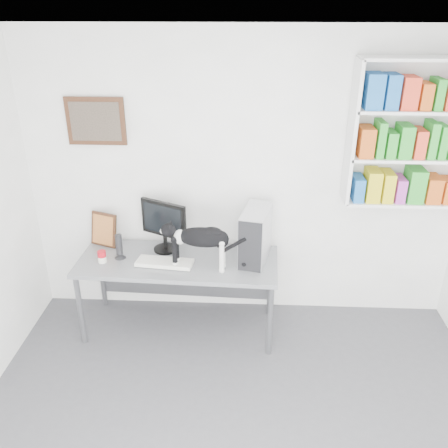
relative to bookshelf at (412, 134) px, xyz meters
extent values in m
cube|color=white|center=(-1.40, -1.85, 0.85)|extent=(4.00, 4.00, 0.01)
cube|color=white|center=(-1.40, 0.15, -0.50)|extent=(4.00, 0.01, 2.70)
cube|color=silver|center=(0.00, 0.00, 0.00)|extent=(1.03, 0.28, 1.24)
cube|color=#4E2819|center=(-2.70, 0.12, 0.05)|extent=(0.52, 0.04, 0.42)
cube|color=slate|center=(-1.97, -0.26, -1.48)|extent=(1.81, 0.77, 0.74)
cube|color=black|center=(-2.11, -0.08, -0.86)|extent=(0.52, 0.40, 0.50)
cube|color=white|center=(-2.08, -0.35, -1.09)|extent=(0.51, 0.24, 0.04)
cube|color=#BCBCC1|center=(-1.28, -0.20, -0.87)|extent=(0.31, 0.51, 0.48)
cylinder|color=black|center=(-2.50, -0.25, -0.98)|extent=(0.12, 0.12, 0.24)
cube|color=#4E2819|center=(-2.70, -0.01, -0.94)|extent=(0.29, 0.20, 0.33)
cylinder|color=red|center=(-2.64, -0.34, -1.05)|extent=(0.08, 0.08, 0.11)
camera|label=1|loc=(-1.37, -3.95, 1.02)|focal=38.00mm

